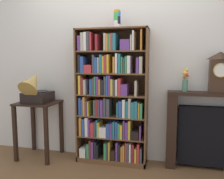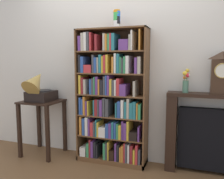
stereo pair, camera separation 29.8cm
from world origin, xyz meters
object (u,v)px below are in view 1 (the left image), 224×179
side_table_left (39,117)px  gramophone (35,89)px  bookshelf (111,102)px  fireplace_mantel (213,132)px  mantel_clock (220,72)px  flower_vase (185,81)px  cup_stack (117,19)px

side_table_left → gramophone: size_ratio=1.61×
bookshelf → fireplace_mantel: bearing=2.9°
fireplace_mantel → side_table_left: bearing=-176.1°
mantel_clock → fireplace_mantel: bearing=150.6°
side_table_left → gramophone: bearing=-90.0°
bookshelf → flower_vase: bearing=2.8°
bookshelf → gramophone: size_ratio=3.59×
side_table_left → flower_vase: 1.98m
cup_stack → fireplace_mantel: cup_stack is taller
gramophone → mantel_clock: 2.30m
side_table_left → flower_vase: bearing=4.0°
bookshelf → side_table_left: (-0.99, -0.09, -0.24)m
bookshelf → cup_stack: cup_stack is taller
bookshelf → cup_stack: 1.03m
side_table_left → fireplace_mantel: bearing=3.9°
cup_stack → side_table_left: cup_stack is taller
gramophone → mantel_clock: size_ratio=1.01×
fireplace_mantel → flower_vase: size_ratio=3.92×
cup_stack → side_table_left: size_ratio=0.28×
bookshelf → mantel_clock: size_ratio=3.64×
cup_stack → flower_vase: (0.83, 0.06, -0.74)m
cup_stack → flower_vase: bearing=3.9°
cup_stack → side_table_left: bearing=-175.9°
gramophone → mantel_clock: bearing=4.9°
side_table_left → fireplace_mantel: size_ratio=0.71×
cup_stack → fireplace_mantel: bearing=3.7°
bookshelf → mantel_clock: (1.29, 0.04, 0.39)m
bookshelf → gramophone: bearing=-171.3°
cup_stack → mantel_clock: (1.20, 0.05, -0.64)m
gramophone → fireplace_mantel: bearing=5.5°
mantel_clock → flower_vase: mantel_clock is taller
side_table_left → mantel_clock: 2.37m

